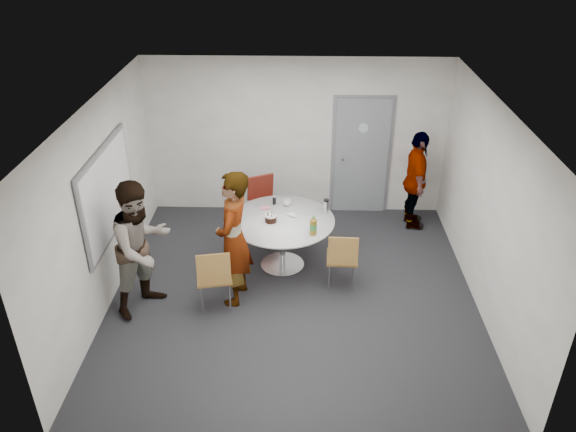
{
  "coord_description": "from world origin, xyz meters",
  "views": [
    {
      "loc": [
        0.09,
        -6.33,
        4.81
      ],
      "look_at": [
        -0.08,
        0.25,
        1.1
      ],
      "focal_mm": 35.0,
      "sensor_mm": 36.0,
      "label": 1
    }
  ],
  "objects_px": {
    "table": "(283,226)",
    "person_main": "(234,239)",
    "chair_far": "(263,198)",
    "chair_near_left": "(214,274)",
    "chair_near_right": "(343,256)",
    "person_right": "(416,181)",
    "door": "(361,156)",
    "person_left": "(142,247)",
    "whiteboard": "(108,193)"
  },
  "relations": [
    {
      "from": "chair_near_right",
      "to": "person_right",
      "type": "height_order",
      "value": "person_right"
    },
    {
      "from": "door",
      "to": "chair_far",
      "type": "height_order",
      "value": "door"
    },
    {
      "from": "whiteboard",
      "to": "table",
      "type": "relative_size",
      "value": 1.25
    },
    {
      "from": "person_main",
      "to": "person_right",
      "type": "distance_m",
      "value": 3.43
    },
    {
      "from": "person_right",
      "to": "whiteboard",
      "type": "bearing_deg",
      "value": 112.86
    },
    {
      "from": "door",
      "to": "whiteboard",
      "type": "height_order",
      "value": "door"
    },
    {
      "from": "person_left",
      "to": "person_right",
      "type": "height_order",
      "value": "person_left"
    },
    {
      "from": "person_left",
      "to": "person_right",
      "type": "bearing_deg",
      "value": -24.2
    },
    {
      "from": "chair_near_left",
      "to": "chair_near_right",
      "type": "relative_size",
      "value": 1.06
    },
    {
      "from": "person_right",
      "to": "chair_near_left",
      "type": "bearing_deg",
      "value": 129.32
    },
    {
      "from": "person_left",
      "to": "person_main",
      "type": "bearing_deg",
      "value": -45.07
    },
    {
      "from": "table",
      "to": "chair_far",
      "type": "relative_size",
      "value": 1.59
    },
    {
      "from": "chair_near_right",
      "to": "chair_far",
      "type": "xyz_separation_m",
      "value": [
        -1.2,
        1.59,
        0.04
      ]
    },
    {
      "from": "chair_near_left",
      "to": "person_right",
      "type": "bearing_deg",
      "value": 27.29
    },
    {
      "from": "door",
      "to": "person_left",
      "type": "bearing_deg",
      "value": -137.58
    },
    {
      "from": "whiteboard",
      "to": "chair_near_left",
      "type": "height_order",
      "value": "whiteboard"
    },
    {
      "from": "chair_far",
      "to": "person_right",
      "type": "relative_size",
      "value": 0.57
    },
    {
      "from": "door",
      "to": "table",
      "type": "distance_m",
      "value": 2.22
    },
    {
      "from": "chair_far",
      "to": "door",
      "type": "bearing_deg",
      "value": -179.83
    },
    {
      "from": "table",
      "to": "person_main",
      "type": "relative_size",
      "value": 0.8
    },
    {
      "from": "chair_far",
      "to": "table",
      "type": "bearing_deg",
      "value": 84.75
    },
    {
      "from": "door",
      "to": "table",
      "type": "xyz_separation_m",
      "value": [
        -1.26,
        -1.79,
        -0.34
      ]
    },
    {
      "from": "chair_near_left",
      "to": "chair_far",
      "type": "bearing_deg",
      "value": 65.9
    },
    {
      "from": "table",
      "to": "chair_near_left",
      "type": "distance_m",
      "value": 1.38
    },
    {
      "from": "chair_far",
      "to": "person_main",
      "type": "distance_m",
      "value": 1.9
    },
    {
      "from": "table",
      "to": "person_left",
      "type": "distance_m",
      "value": 2.06
    },
    {
      "from": "door",
      "to": "person_main",
      "type": "bearing_deg",
      "value": -125.96
    },
    {
      "from": "chair_near_right",
      "to": "table",
      "type": "bearing_deg",
      "value": 148.92
    },
    {
      "from": "whiteboard",
      "to": "person_right",
      "type": "height_order",
      "value": "whiteboard"
    },
    {
      "from": "chair_near_left",
      "to": "person_main",
      "type": "xyz_separation_m",
      "value": [
        0.24,
        0.27,
        0.37
      ]
    },
    {
      "from": "door",
      "to": "person_right",
      "type": "bearing_deg",
      "value": -32.03
    },
    {
      "from": "whiteboard",
      "to": "chair_near_right",
      "type": "xyz_separation_m",
      "value": [
        3.13,
        -0.06,
        -0.91
      ]
    },
    {
      "from": "table",
      "to": "person_main",
      "type": "xyz_separation_m",
      "value": [
        -0.62,
        -0.81,
        0.27
      ]
    },
    {
      "from": "chair_far",
      "to": "person_left",
      "type": "xyz_separation_m",
      "value": [
        -1.42,
        -2.04,
        0.34
      ]
    },
    {
      "from": "chair_near_left",
      "to": "person_left",
      "type": "distance_m",
      "value": 0.99
    },
    {
      "from": "door",
      "to": "chair_near_right",
      "type": "relative_size",
      "value": 2.37
    },
    {
      "from": "whiteboard",
      "to": "chair_far",
      "type": "xyz_separation_m",
      "value": [
        1.93,
        1.53,
        -0.86
      ]
    },
    {
      "from": "chair_near_right",
      "to": "person_left",
      "type": "distance_m",
      "value": 2.69
    },
    {
      "from": "table",
      "to": "chair_far",
      "type": "xyz_separation_m",
      "value": [
        -0.36,
        1.04,
        -0.1
      ]
    },
    {
      "from": "person_right",
      "to": "door",
      "type": "bearing_deg",
      "value": 59.19
    },
    {
      "from": "whiteboard",
      "to": "person_main",
      "type": "height_order",
      "value": "whiteboard"
    },
    {
      "from": "person_main",
      "to": "person_right",
      "type": "relative_size",
      "value": 1.14
    },
    {
      "from": "whiteboard",
      "to": "chair_near_right",
      "type": "relative_size",
      "value": 2.13
    },
    {
      "from": "chair_far",
      "to": "person_main",
      "type": "height_order",
      "value": "person_main"
    },
    {
      "from": "chair_near_right",
      "to": "chair_near_left",
      "type": "bearing_deg",
      "value": -160.48
    },
    {
      "from": "chair_near_right",
      "to": "chair_far",
      "type": "relative_size",
      "value": 0.93
    },
    {
      "from": "table",
      "to": "person_right",
      "type": "xyz_separation_m",
      "value": [
        2.11,
        1.26,
        0.15
      ]
    },
    {
      "from": "door",
      "to": "chair_near_left",
      "type": "xyz_separation_m",
      "value": [
        -2.13,
        -2.87,
        -0.45
      ]
    },
    {
      "from": "table",
      "to": "person_main",
      "type": "distance_m",
      "value": 1.05
    },
    {
      "from": "chair_far",
      "to": "person_left",
      "type": "relative_size",
      "value": 0.52
    }
  ]
}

